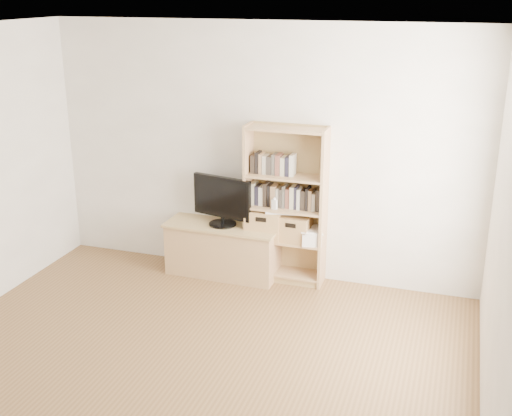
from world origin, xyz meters
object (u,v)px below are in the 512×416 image
at_px(bookshelf, 286,206).
at_px(basket_right, 294,228).
at_px(baby_monitor, 274,204).
at_px(basket_left, 265,223).
at_px(tv_stand, 223,250).
at_px(television, 222,201).
at_px(laptop, 282,210).

bearing_deg(bookshelf, basket_right, -2.60).
distance_m(baby_monitor, basket_left, 0.29).
distance_m(tv_stand, basket_right, 0.82).
distance_m(television, laptop, 0.63).
height_order(basket_left, laptop, laptop).
xyz_separation_m(bookshelf, baby_monitor, (-0.09, -0.09, 0.03)).
bearing_deg(television, basket_right, 17.37).
bearing_deg(baby_monitor, television, -170.17).
height_order(tv_stand, basket_right, basket_right).
height_order(basket_right, laptop, laptop).
xyz_separation_m(bookshelf, basket_left, (-0.22, -0.00, -0.21)).
relative_size(tv_stand, baby_monitor, 11.66).
height_order(bookshelf, baby_monitor, bookshelf).
distance_m(tv_stand, television, 0.55).
distance_m(tv_stand, baby_monitor, 0.81).
height_order(baby_monitor, laptop, baby_monitor).
bearing_deg(television, tv_stand, -167.82).
bearing_deg(basket_left, basket_right, -2.42).
height_order(bookshelf, laptop, bookshelf).
relative_size(television, basket_right, 2.06).
height_order(baby_monitor, basket_left, baby_monitor).
relative_size(television, baby_monitor, 6.68).
bearing_deg(tv_stand, bookshelf, 7.35).
bearing_deg(baby_monitor, tv_stand, -170.17).
distance_m(basket_right, laptop, 0.22).
xyz_separation_m(tv_stand, basket_left, (0.44, 0.07, 0.33)).
bearing_deg(laptop, bookshelf, 2.69).
xyz_separation_m(basket_left, laptop, (0.19, -0.00, 0.16)).
relative_size(baby_monitor, laptop, 0.31).
distance_m(bookshelf, laptop, 0.06).
height_order(bookshelf, basket_right, bookshelf).
relative_size(basket_left, laptop, 1.13).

